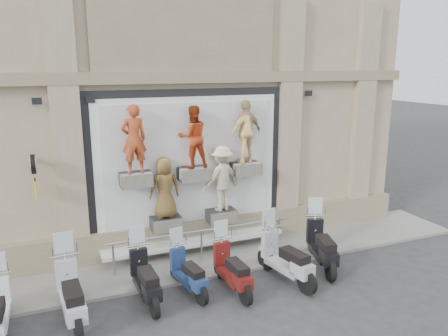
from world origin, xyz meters
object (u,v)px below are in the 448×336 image
(clock_sign_bracket, at_px, (34,170))
(scooter_h, at_px, (322,237))
(guard_rail, at_px, (202,246))
(scooter_g, at_px, (286,249))
(scooter_f, at_px, (232,260))
(scooter_c, at_px, (70,284))
(scooter_d, at_px, (145,269))
(scooter_e, at_px, (188,264))

(clock_sign_bracket, height_order, scooter_h, clock_sign_bracket)
(guard_rail, bearing_deg, scooter_h, -26.88)
(guard_rail, distance_m, clock_sign_bracket, 4.57)
(clock_sign_bracket, bearing_deg, scooter_g, -22.09)
(scooter_f, height_order, scooter_g, scooter_g)
(scooter_h, bearing_deg, guard_rail, 169.84)
(scooter_c, xyz_separation_m, scooter_d, (1.57, 0.24, -0.07))
(clock_sign_bracket, relative_size, scooter_f, 0.54)
(scooter_f, bearing_deg, scooter_d, 169.28)
(scooter_e, bearing_deg, scooter_g, -18.95)
(clock_sign_bracket, bearing_deg, scooter_d, -41.65)
(scooter_d, xyz_separation_m, scooter_e, (1.00, 0.02, -0.08))
(clock_sign_bracket, bearing_deg, guard_rail, -6.84)
(scooter_e, relative_size, scooter_f, 0.92)
(scooter_d, height_order, scooter_e, scooter_d)
(guard_rail, distance_m, scooter_h, 3.17)
(scooter_f, relative_size, scooter_g, 0.92)
(scooter_c, relative_size, scooter_d, 1.09)
(scooter_c, relative_size, scooter_e, 1.22)
(scooter_d, bearing_deg, scooter_c, -173.36)
(scooter_e, height_order, scooter_g, scooter_g)
(scooter_e, bearing_deg, scooter_d, 171.18)
(scooter_c, xyz_separation_m, scooter_e, (2.56, 0.26, -0.16))
(scooter_e, xyz_separation_m, scooter_f, (0.98, -0.30, 0.06))
(scooter_e, bearing_deg, scooter_f, -26.97)
(scooter_e, relative_size, scooter_h, 0.84)
(scooter_d, distance_m, scooter_e, 1.00)
(guard_rail, distance_m, scooter_d, 2.31)
(scooter_c, distance_m, scooter_f, 3.54)
(scooter_f, bearing_deg, guard_rail, 92.91)
(scooter_g, bearing_deg, scooter_c, 167.44)
(scooter_f, bearing_deg, scooter_g, -5.74)
(scooter_d, height_order, scooter_f, scooter_d)
(scooter_c, distance_m, scooter_e, 2.58)
(scooter_d, bearing_deg, scooter_e, -0.91)
(scooter_f, xyz_separation_m, scooter_g, (1.39, -0.08, 0.07))
(scooter_h, bearing_deg, scooter_d, -163.69)
(scooter_e, bearing_deg, guard_rail, 49.26)
(scooter_g, bearing_deg, scooter_e, 159.80)
(guard_rail, xyz_separation_m, scooter_e, (-0.82, -1.37, 0.24))
(guard_rail, xyz_separation_m, scooter_d, (-1.81, -1.39, 0.32))
(scooter_f, bearing_deg, scooter_e, 160.34)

